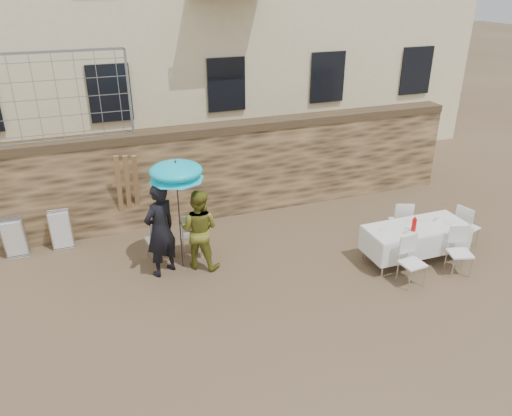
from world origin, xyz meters
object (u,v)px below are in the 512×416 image
object	(u,v)px
woman_dress	(199,229)
umbrella	(176,174)
couple_chair_left	(157,239)
man_suit	(160,230)
table_chair_front_left	(413,262)
banquet_table	(417,228)
chair_stack_left	(15,234)
couple_chair_right	(191,233)
chair_stack_right	(61,227)
table_chair_side	(467,226)
table_chair_back	(400,221)
soda_bottle	(414,225)
table_chair_front_right	(460,252)

from	to	relation	value
woman_dress	umbrella	distance (m)	1.23
umbrella	couple_chair_left	bearing A→B (deg)	131.63
man_suit	table_chair_front_left	world-z (taller)	man_suit
table_chair_front_left	banquet_table	bearing A→B (deg)	46.66
couple_chair_left	chair_stack_left	distance (m)	3.01
couple_chair_left	couple_chair_right	size ratio (longest dim) A/B	1.00
chair_stack_right	couple_chair_left	bearing A→B (deg)	-33.78
chair_stack_right	chair_stack_left	bearing A→B (deg)	180.00
couple_chair_right	woman_dress	bearing A→B (deg)	103.91
couple_chair_right	table_chair_side	distance (m)	5.88
couple_chair_left	table_chair_back	size ratio (longest dim) A/B	1.00
woman_dress	soda_bottle	size ratio (longest dim) A/B	6.36
table_chair_front_left	chair_stack_left	xyz separation A→B (m)	(-7.07, 3.79, -0.02)
man_suit	table_chair_side	distance (m)	6.45
table_chair_front_left	table_chair_back	distance (m)	1.74
chair_stack_left	table_chair_front_left	bearing A→B (deg)	-28.17
man_suit	table_chair_side	xyz separation A→B (m)	(6.33, -1.15, -0.47)
man_suit	umbrella	bearing A→B (deg)	164.05
table_chair_front_left	umbrella	bearing A→B (deg)	147.15
banquet_table	chair_stack_left	distance (m)	8.26
umbrella	couple_chair_right	xyz separation A→B (m)	(0.30, 0.45, -1.52)
table_chair_front_left	table_chair_back	world-z (taller)	same
woman_dress	couple_chair_left	bearing A→B (deg)	-2.19
umbrella	couple_chair_left	xyz separation A→B (m)	(-0.40, 0.45, -1.52)
chair_stack_right	couple_chair_right	bearing A→B (deg)	-25.87
chair_stack_left	chair_stack_right	distance (m)	0.90
table_chair_front_right	table_chair_back	bearing A→B (deg)	117.38
man_suit	umbrella	size ratio (longest dim) A/B	0.90
table_chair_front_left	table_chair_front_right	world-z (taller)	same
umbrella	table_chair_front_right	xyz separation A→B (m)	(5.03, -2.10, -1.52)
umbrella	table_chair_front_left	world-z (taller)	umbrella
woman_dress	umbrella	size ratio (longest dim) A/B	0.78
table_chair_side	chair_stack_left	bearing A→B (deg)	57.25
banquet_table	chair_stack_right	world-z (taller)	chair_stack_right
couple_chair_left	man_suit	bearing A→B (deg)	81.03
umbrella	soda_bottle	bearing A→B (deg)	-19.15
chair_stack_left	umbrella	bearing A→B (deg)	-28.17
couple_chair_left	table_chair_front_right	xyz separation A→B (m)	(5.43, -2.55, 0.00)
couple_chair_right	chair_stack_left	distance (m)	3.66
umbrella	banquet_table	bearing A→B (deg)	-16.64
soda_bottle	table_chair_front_right	bearing A→B (deg)	-40.60
soda_bottle	table_chair_front_left	world-z (taller)	soda_bottle
table_chair_front_left	table_chair_side	size ratio (longest dim) A/B	1.00
couple_chair_right	table_chair_back	size ratio (longest dim) A/B	1.00
banquet_table	woman_dress	bearing A→B (deg)	163.30
couple_chair_left	table_chair_side	bearing A→B (deg)	155.96
umbrella	banquet_table	size ratio (longest dim) A/B	1.01
umbrella	table_chair_side	size ratio (longest dim) A/B	2.20
man_suit	table_chair_back	distance (m)	5.17
man_suit	banquet_table	bearing A→B (deg)	135.75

